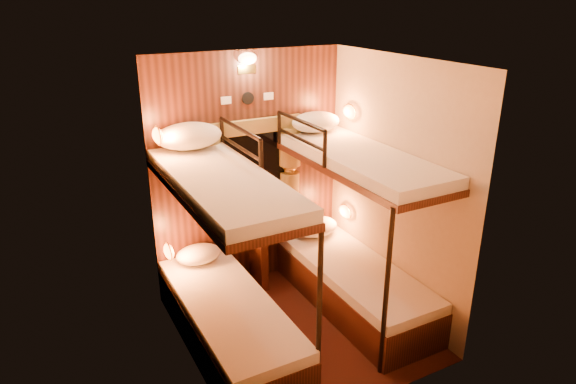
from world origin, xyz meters
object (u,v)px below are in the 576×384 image
bunk_right (355,255)px  bottle_right (257,220)px  bottle_left (254,223)px  table (259,249)px  bunk_left (228,289)px

bunk_right → bottle_right: bearing=130.2°
bunk_right → bottle_left: 1.04m
table → bottle_right: 0.33m
bunk_left → bottle_left: (0.58, 0.74, 0.19)m
bunk_left → bottle_left: 0.96m
bunk_left → table: 1.02m
bunk_right → bottle_left: bearing=134.0°
bottle_right → bunk_left: bearing=-129.2°
bunk_right → table: (-0.65, 0.78, -0.14)m
bunk_left → bottle_left: size_ratio=8.45×
bottle_left → bottle_right: 0.07m
bunk_right → table: bunk_right is taller
bunk_left → bottle_left: bunk_left is taller
bunk_left → bunk_right: size_ratio=1.00×
table → bottle_right: (-0.01, -0.00, 0.33)m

